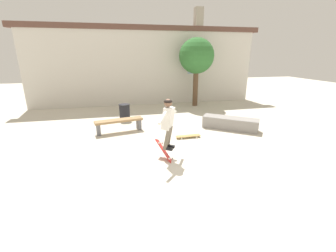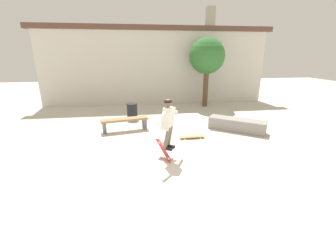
{
  "view_description": "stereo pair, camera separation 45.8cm",
  "coord_description": "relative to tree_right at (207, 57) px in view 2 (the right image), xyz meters",
  "views": [
    {
      "loc": [
        -1.71,
        -5.16,
        2.81
      ],
      "look_at": [
        -0.43,
        0.42,
        0.96
      ],
      "focal_mm": 24.0,
      "sensor_mm": 36.0,
      "label": 1
    },
    {
      "loc": [
        -1.26,
        -5.25,
        2.81
      ],
      "look_at": [
        -0.43,
        0.42,
        0.96
      ],
      "focal_mm": 24.0,
      "sensor_mm": 36.0,
      "label": 2
    }
  ],
  "objects": [
    {
      "name": "skateboard_resting",
      "position": [
        -1.95,
        -4.83,
        -2.59
      ],
      "size": [
        0.88,
        0.24,
        0.08
      ],
      "rotation": [
        0.0,
        0.0,
        0.01
      ],
      "color": "#AD894C",
      "rests_on": "ground_plane"
    },
    {
      "name": "skater",
      "position": [
        -3.0,
        -6.26,
        -1.53
      ],
      "size": [
        0.76,
        1.13,
        1.39
      ],
      "rotation": [
        0.0,
        0.0,
        -0.57
      ],
      "color": "silver"
    },
    {
      "name": "skateboard_flipping",
      "position": [
        -3.09,
        -6.23,
        -2.45
      ],
      "size": [
        0.47,
        0.73,
        0.63
      ],
      "rotation": [
        0.0,
        0.0,
        -1.04
      ],
      "color": "red"
    },
    {
      "name": "park_bench",
      "position": [
        -4.27,
        -3.64,
        -2.3
      ],
      "size": [
        1.8,
        0.71,
        0.48
      ],
      "rotation": [
        0.0,
        0.0,
        0.2
      ],
      "color": "#99754C",
      "rests_on": "ground_plane"
    },
    {
      "name": "trash_bin",
      "position": [
        -4.0,
        -2.13,
        -2.28
      ],
      "size": [
        0.49,
        0.49,
        0.72
      ],
      "color": "black",
      "rests_on": "ground_plane"
    },
    {
      "name": "building_backdrop",
      "position": [
        -2.54,
        1.11,
        -0.46
      ],
      "size": [
        13.26,
        0.52,
        5.24
      ],
      "color": "beige",
      "rests_on": "ground_plane"
    },
    {
      "name": "skate_ledge",
      "position": [
        -0.07,
        -4.27,
        -2.42
      ],
      "size": [
        1.98,
        1.68,
        0.47
      ],
      "rotation": [
        0.0,
        0.0,
        -0.65
      ],
      "color": "gray",
      "rests_on": "ground_plane"
    },
    {
      "name": "ground_plane",
      "position": [
        -2.57,
        -6.68,
        -2.66
      ],
      "size": [
        40.0,
        40.0,
        0.0
      ],
      "primitive_type": "plane",
      "color": "beige"
    },
    {
      "name": "tree_right",
      "position": [
        0.0,
        0.0,
        0.0
      ],
      "size": [
        1.87,
        1.87,
        3.63
      ],
      "color": "brown",
      "rests_on": "ground_plane"
    }
  ]
}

